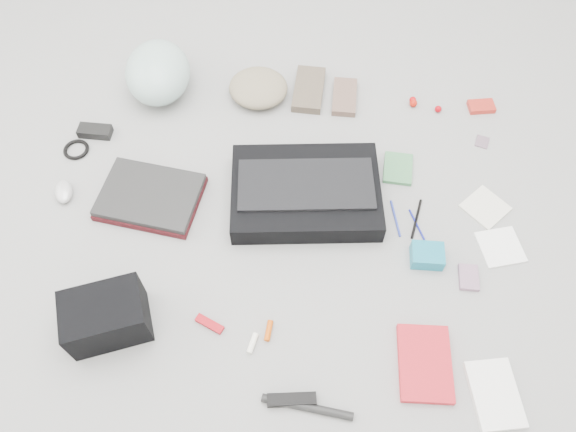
# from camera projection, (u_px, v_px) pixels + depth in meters

# --- Properties ---
(ground_plane) EXTENTS (4.00, 4.00, 0.00)m
(ground_plane) POSITION_uv_depth(u_px,v_px,m) (288.00, 224.00, 1.84)
(ground_plane) COLOR gray
(messenger_bag) EXTENTS (0.52, 0.40, 0.08)m
(messenger_bag) POSITION_uv_depth(u_px,v_px,m) (306.00, 192.00, 1.86)
(messenger_bag) COLOR black
(messenger_bag) RESTS_ON ground_plane
(bag_flap) EXTENTS (0.46, 0.25, 0.01)m
(bag_flap) POSITION_uv_depth(u_px,v_px,m) (306.00, 184.00, 1.82)
(bag_flap) COLOR black
(bag_flap) RESTS_ON messenger_bag
(laptop_sleeve) EXTENTS (0.35, 0.29, 0.02)m
(laptop_sleeve) POSITION_uv_depth(u_px,v_px,m) (151.00, 198.00, 1.88)
(laptop_sleeve) COLOR #420E13
(laptop_sleeve) RESTS_ON ground_plane
(laptop) EXTENTS (0.35, 0.27, 0.02)m
(laptop) POSITION_uv_depth(u_px,v_px,m) (150.00, 195.00, 1.86)
(laptop) COLOR black
(laptop) RESTS_ON laptop_sleeve
(bike_helmet) EXTENTS (0.29, 0.33, 0.18)m
(bike_helmet) POSITION_uv_depth(u_px,v_px,m) (158.00, 72.00, 2.08)
(bike_helmet) COLOR #ADD0C8
(bike_helmet) RESTS_ON ground_plane
(beanie) EXTENTS (0.25, 0.24, 0.08)m
(beanie) POSITION_uv_depth(u_px,v_px,m) (258.00, 88.00, 2.10)
(beanie) COLOR gray
(beanie) RESTS_ON ground_plane
(mitten_left) EXTENTS (0.12, 0.22, 0.03)m
(mitten_left) POSITION_uv_depth(u_px,v_px,m) (309.00, 89.00, 2.13)
(mitten_left) COLOR brown
(mitten_left) RESTS_ON ground_plane
(mitten_right) EXTENTS (0.09, 0.18, 0.03)m
(mitten_right) POSITION_uv_depth(u_px,v_px,m) (344.00, 97.00, 2.12)
(mitten_right) COLOR brown
(mitten_right) RESTS_ON ground_plane
(power_brick) EXTENTS (0.12, 0.06, 0.03)m
(power_brick) POSITION_uv_depth(u_px,v_px,m) (95.00, 131.00, 2.02)
(power_brick) COLOR black
(power_brick) RESTS_ON ground_plane
(cable_coil) EXTENTS (0.12, 0.12, 0.01)m
(cable_coil) POSITION_uv_depth(u_px,v_px,m) (76.00, 150.00, 1.99)
(cable_coil) COLOR black
(cable_coil) RESTS_ON ground_plane
(mouse) EXTENTS (0.09, 0.11, 0.04)m
(mouse) POSITION_uv_depth(u_px,v_px,m) (64.00, 191.00, 1.88)
(mouse) COLOR #B9B9B9
(mouse) RESTS_ON ground_plane
(camera_bag) EXTENTS (0.27, 0.23, 0.15)m
(camera_bag) POSITION_uv_depth(u_px,v_px,m) (106.00, 317.00, 1.59)
(camera_bag) COLOR black
(camera_bag) RESTS_ON ground_plane
(multitool) EXTENTS (0.09, 0.06, 0.01)m
(multitool) POSITION_uv_depth(u_px,v_px,m) (210.00, 324.00, 1.65)
(multitool) COLOR #9B0710
(multitool) RESTS_ON ground_plane
(toiletry_tube_white) EXTENTS (0.03, 0.06, 0.02)m
(toiletry_tube_white) POSITION_uv_depth(u_px,v_px,m) (252.00, 343.00, 1.62)
(toiletry_tube_white) COLOR white
(toiletry_tube_white) RESTS_ON ground_plane
(toiletry_tube_orange) EXTENTS (0.02, 0.06, 0.02)m
(toiletry_tube_orange) POSITION_uv_depth(u_px,v_px,m) (269.00, 331.00, 1.64)
(toiletry_tube_orange) COLOR #C74907
(toiletry_tube_orange) RESTS_ON ground_plane
(u_lock) EXTENTS (0.14, 0.05, 0.03)m
(u_lock) POSITION_uv_depth(u_px,v_px,m) (292.00, 400.00, 1.53)
(u_lock) COLOR black
(u_lock) RESTS_ON ground_plane
(bike_pump) EXTENTS (0.25, 0.05, 0.02)m
(bike_pump) POSITION_uv_depth(u_px,v_px,m) (307.00, 407.00, 1.52)
(bike_pump) COLOR black
(bike_pump) RESTS_ON ground_plane
(book_red) EXTENTS (0.16, 0.23, 0.02)m
(book_red) POSITION_uv_depth(u_px,v_px,m) (425.00, 363.00, 1.58)
(book_red) COLOR red
(book_red) RESTS_ON ground_plane
(book_white) EXTENTS (0.16, 0.21, 0.02)m
(book_white) POSITION_uv_depth(u_px,v_px,m) (495.00, 394.00, 1.54)
(book_white) COLOR white
(book_white) RESTS_ON ground_plane
(notepad) EXTENTS (0.10, 0.14, 0.02)m
(notepad) POSITION_uv_depth(u_px,v_px,m) (398.00, 168.00, 1.95)
(notepad) COLOR #3E7748
(notepad) RESTS_ON ground_plane
(pen_blue) EXTENTS (0.04, 0.14, 0.01)m
(pen_blue) POSITION_uv_depth(u_px,v_px,m) (395.00, 218.00, 1.85)
(pen_blue) COLOR #263494
(pen_blue) RESTS_ON ground_plane
(pen_black) EXTENTS (0.04, 0.15, 0.01)m
(pen_black) POSITION_uv_depth(u_px,v_px,m) (416.00, 219.00, 1.84)
(pen_black) COLOR black
(pen_black) RESTS_ON ground_plane
(pen_navy) EXTENTS (0.05, 0.11, 0.01)m
(pen_navy) POSITION_uv_depth(u_px,v_px,m) (417.00, 225.00, 1.83)
(pen_navy) COLOR navy
(pen_navy) RESTS_ON ground_plane
(accordion_wallet) EXTENTS (0.10, 0.08, 0.05)m
(accordion_wallet) POSITION_uv_depth(u_px,v_px,m) (427.00, 255.00, 1.75)
(accordion_wallet) COLOR teal
(accordion_wallet) RESTS_ON ground_plane
(card_deck) EXTENTS (0.06, 0.09, 0.02)m
(card_deck) POSITION_uv_depth(u_px,v_px,m) (469.00, 277.00, 1.73)
(card_deck) COLOR gray
(card_deck) RESTS_ON ground_plane
(napkin_top) EXTENTS (0.18, 0.18, 0.01)m
(napkin_top) POSITION_uv_depth(u_px,v_px,m) (485.00, 207.00, 1.87)
(napkin_top) COLOR silver
(napkin_top) RESTS_ON ground_plane
(napkin_bottom) EXTENTS (0.16, 0.16, 0.01)m
(napkin_bottom) POSITION_uv_depth(u_px,v_px,m) (500.00, 247.00, 1.79)
(napkin_bottom) COLOR white
(napkin_bottom) RESTS_ON ground_plane
(lollipop_a) EXTENTS (0.03, 0.03, 0.03)m
(lollipop_a) POSITION_uv_depth(u_px,v_px,m) (413.00, 100.00, 2.11)
(lollipop_a) COLOR #B7080C
(lollipop_a) RESTS_ON ground_plane
(lollipop_b) EXTENTS (0.03, 0.03, 0.03)m
(lollipop_b) POSITION_uv_depth(u_px,v_px,m) (413.00, 103.00, 2.10)
(lollipop_b) COLOR #B31508
(lollipop_b) RESTS_ON ground_plane
(lollipop_c) EXTENTS (0.03, 0.03, 0.03)m
(lollipop_c) POSITION_uv_depth(u_px,v_px,m) (438.00, 109.00, 2.08)
(lollipop_c) COLOR #A6020B
(lollipop_c) RESTS_ON ground_plane
(altoids_tin) EXTENTS (0.10, 0.08, 0.02)m
(altoids_tin) POSITION_uv_depth(u_px,v_px,m) (481.00, 106.00, 2.09)
(altoids_tin) COLOR #B4291F
(altoids_tin) RESTS_ON ground_plane
(stamp_sheet) EXTENTS (0.06, 0.06, 0.00)m
(stamp_sheet) POSITION_uv_depth(u_px,v_px,m) (482.00, 142.00, 2.02)
(stamp_sheet) COLOR slate
(stamp_sheet) RESTS_ON ground_plane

